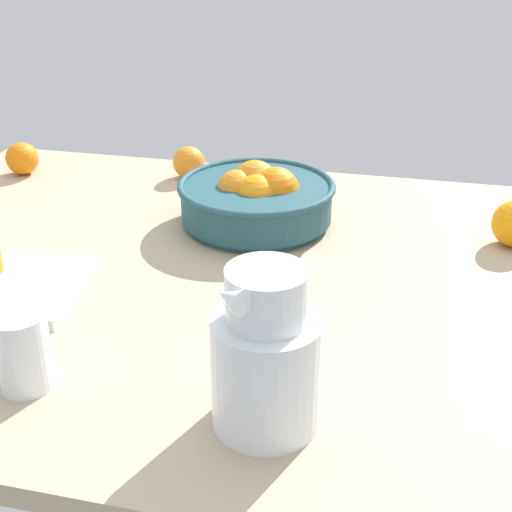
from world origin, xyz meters
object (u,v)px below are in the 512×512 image
Objects in this scene: juice_pitcher at (266,367)px; juice_glass at (23,356)px; loose_orange_3 at (189,162)px; fruit_bowl at (257,199)px; loose_orange_4 at (22,158)px.

juice_glass is at bearing -179.31° from juice_pitcher.
loose_orange_3 is at bearing 92.80° from juice_glass.
loose_orange_4 is at bearing 165.55° from fruit_bowl.
fruit_bowl is 2.89× the size of juice_glass.
loose_orange_3 is (-19.26, 19.82, -1.45)cm from fruit_bowl.
juice_glass is at bearing -59.68° from loose_orange_4.
juice_glass is 72.02cm from loose_orange_3.
juice_glass is (-15.75, -52.10, -0.66)cm from fruit_bowl.
loose_orange_4 is (-35.15, -5.80, 0.06)cm from loose_orange_3.
fruit_bowl is 56.21cm from loose_orange_4.
juice_glass is 1.42× the size of loose_orange_4.
juice_pitcher reaches higher than juice_glass.
juice_pitcher is 2.88× the size of loose_orange_3.
loose_orange_3 is 0.98× the size of loose_orange_4.
fruit_bowl is at bearing -45.83° from loose_orange_3.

